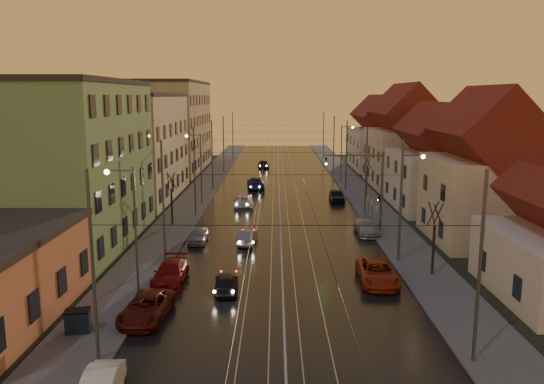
{
  "coord_description": "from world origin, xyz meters",
  "views": [
    {
      "loc": [
        -0.46,
        -28.53,
        12.09
      ],
      "look_at": [
        -0.8,
        20.52,
        3.14
      ],
      "focal_mm": 35.0,
      "sensor_mm": 36.0,
      "label": 1
    }
  ],
  "objects_px": {
    "driving_car_2": "(243,201)",
    "dumpster": "(78,322)",
    "street_lamp_2": "(198,161)",
    "driving_car_0": "(226,282)",
    "parked_right_0": "(377,273)",
    "street_lamp_3": "(344,147)",
    "driving_car_3": "(256,183)",
    "parked_left_2": "(171,273)",
    "parked_left_1": "(146,308)",
    "street_lamp_0": "(130,219)",
    "traffic_light_mast": "(371,181)",
    "driving_car_4": "(263,164)",
    "driving_car_1": "(247,237)",
    "parked_left_3": "(198,235)",
    "parked_right_2": "(337,196)",
    "parked_right_1": "(367,227)",
    "street_lamp_1": "(405,195)"
  },
  "relations": [
    {
      "from": "driving_car_4",
      "to": "parked_right_2",
      "type": "height_order",
      "value": "driving_car_4"
    },
    {
      "from": "driving_car_1",
      "to": "parked_right_2",
      "type": "bearing_deg",
      "value": -112.73
    },
    {
      "from": "street_lamp_3",
      "to": "dumpster",
      "type": "relative_size",
      "value": 6.67
    },
    {
      "from": "street_lamp_2",
      "to": "driving_car_0",
      "type": "xyz_separation_m",
      "value": [
        5.57,
        -27.09,
        -4.27
      ]
    },
    {
      "from": "driving_car_2",
      "to": "dumpster",
      "type": "height_order",
      "value": "dumpster"
    },
    {
      "from": "parked_left_1",
      "to": "parked_left_2",
      "type": "height_order",
      "value": "parked_left_2"
    },
    {
      "from": "driving_car_1",
      "to": "parked_left_1",
      "type": "relative_size",
      "value": 0.77
    },
    {
      "from": "street_lamp_0",
      "to": "traffic_light_mast",
      "type": "relative_size",
      "value": 1.11
    },
    {
      "from": "parked_left_2",
      "to": "street_lamp_2",
      "type": "bearing_deg",
      "value": 93.76
    },
    {
      "from": "parked_left_2",
      "to": "parked_right_1",
      "type": "bearing_deg",
      "value": 39.55
    },
    {
      "from": "street_lamp_1",
      "to": "dumpster",
      "type": "distance_m",
      "value": 24.03
    },
    {
      "from": "parked_left_2",
      "to": "driving_car_2",
      "type": "bearing_deg",
      "value": 82.05
    },
    {
      "from": "dumpster",
      "to": "driving_car_2",
      "type": "bearing_deg",
      "value": 67.92
    },
    {
      "from": "driving_car_0",
      "to": "driving_car_1",
      "type": "bearing_deg",
      "value": -97.54
    },
    {
      "from": "street_lamp_2",
      "to": "street_lamp_3",
      "type": "height_order",
      "value": "same"
    },
    {
      "from": "street_lamp_1",
      "to": "parked_right_1",
      "type": "bearing_deg",
      "value": 102.19
    },
    {
      "from": "driving_car_0",
      "to": "parked_right_0",
      "type": "bearing_deg",
      "value": -173.98
    },
    {
      "from": "traffic_light_mast",
      "to": "parked_left_1",
      "type": "distance_m",
      "value": 25.03
    },
    {
      "from": "driving_car_1",
      "to": "driving_car_3",
      "type": "relative_size",
      "value": 0.69
    },
    {
      "from": "street_lamp_0",
      "to": "driving_car_4",
      "type": "distance_m",
      "value": 58.67
    },
    {
      "from": "driving_car_4",
      "to": "parked_left_3",
      "type": "relative_size",
      "value": 1.18
    },
    {
      "from": "street_lamp_2",
      "to": "parked_left_1",
      "type": "height_order",
      "value": "street_lamp_2"
    },
    {
      "from": "street_lamp_2",
      "to": "parked_right_1",
      "type": "distance_m",
      "value": 21.61
    },
    {
      "from": "street_lamp_0",
      "to": "driving_car_4",
      "type": "relative_size",
      "value": 1.9
    },
    {
      "from": "street_lamp_0",
      "to": "traffic_light_mast",
      "type": "xyz_separation_m",
      "value": [
        17.1,
        16.0,
        -0.29
      ]
    },
    {
      "from": "street_lamp_2",
      "to": "parked_left_1",
      "type": "relative_size",
      "value": 1.67
    },
    {
      "from": "parked_left_1",
      "to": "street_lamp_0",
      "type": "bearing_deg",
      "value": 119.83
    },
    {
      "from": "street_lamp_3",
      "to": "driving_car_0",
      "type": "xyz_separation_m",
      "value": [
        -12.64,
        -43.09,
        -4.27
      ]
    },
    {
      "from": "parked_left_2",
      "to": "dumpster",
      "type": "distance_m",
      "value": 8.33
    },
    {
      "from": "street_lamp_2",
      "to": "driving_car_4",
      "type": "height_order",
      "value": "street_lamp_2"
    },
    {
      "from": "street_lamp_0",
      "to": "street_lamp_2",
      "type": "relative_size",
      "value": 1.0
    },
    {
      "from": "street_lamp_1",
      "to": "dumpster",
      "type": "relative_size",
      "value": 6.67
    },
    {
      "from": "street_lamp_3",
      "to": "driving_car_2",
      "type": "relative_size",
      "value": 1.81
    },
    {
      "from": "traffic_light_mast",
      "to": "parked_left_1",
      "type": "relative_size",
      "value": 1.5
    },
    {
      "from": "driving_car_1",
      "to": "street_lamp_2",
      "type": "bearing_deg",
      "value": -63.89
    },
    {
      "from": "dumpster",
      "to": "driving_car_1",
      "type": "bearing_deg",
      "value": 54.64
    },
    {
      "from": "street_lamp_0",
      "to": "parked_right_2",
      "type": "height_order",
      "value": "street_lamp_0"
    },
    {
      "from": "driving_car_2",
      "to": "parked_right_0",
      "type": "distance_m",
      "value": 26.31
    },
    {
      "from": "street_lamp_0",
      "to": "street_lamp_2",
      "type": "bearing_deg",
      "value": 90.0
    },
    {
      "from": "driving_car_2",
      "to": "dumpster",
      "type": "relative_size",
      "value": 3.69
    },
    {
      "from": "traffic_light_mast",
      "to": "parked_left_2",
      "type": "height_order",
      "value": "traffic_light_mast"
    },
    {
      "from": "parked_left_1",
      "to": "parked_left_3",
      "type": "relative_size",
      "value": 1.35
    },
    {
      "from": "driving_car_3",
      "to": "parked_right_2",
      "type": "height_order",
      "value": "driving_car_3"
    },
    {
      "from": "driving_car_3",
      "to": "driving_car_0",
      "type": "bearing_deg",
      "value": 84.38
    },
    {
      "from": "driving_car_3",
      "to": "parked_left_2",
      "type": "distance_m",
      "value": 35.94
    },
    {
      "from": "driving_car_1",
      "to": "driving_car_4",
      "type": "height_order",
      "value": "driving_car_4"
    },
    {
      "from": "street_lamp_2",
      "to": "driving_car_0",
      "type": "height_order",
      "value": "street_lamp_2"
    },
    {
      "from": "driving_car_1",
      "to": "parked_left_1",
      "type": "bearing_deg",
      "value": 77.31
    },
    {
      "from": "driving_car_0",
      "to": "parked_left_1",
      "type": "bearing_deg",
      "value": 42.52
    },
    {
      "from": "parked_left_1",
      "to": "dumpster",
      "type": "distance_m",
      "value": 3.59
    }
  ]
}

